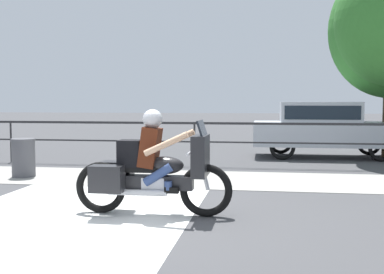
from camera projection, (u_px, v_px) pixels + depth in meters
name	position (u px, v px, depth m)	size (l,w,h in m)	color
ground_plane	(139.00, 216.00, 7.04)	(120.00, 120.00, 0.00)	#424244
sidewalk_band	(180.00, 179.00, 10.39)	(44.00, 2.40, 0.01)	#99968E
crosswalk_band	(69.00, 216.00, 6.99)	(3.57, 6.00, 0.01)	silver
fence_railing	(194.00, 131.00, 12.41)	(36.00, 0.05, 1.14)	#232326
motorcycle	(151.00, 169.00, 7.06)	(2.36, 0.76, 1.56)	black
parked_car	(325.00, 126.00, 14.26)	(4.36, 1.80, 1.65)	#B7BCC4
trash_bin	(23.00, 158.00, 10.62)	(0.53, 0.53, 0.85)	#515156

